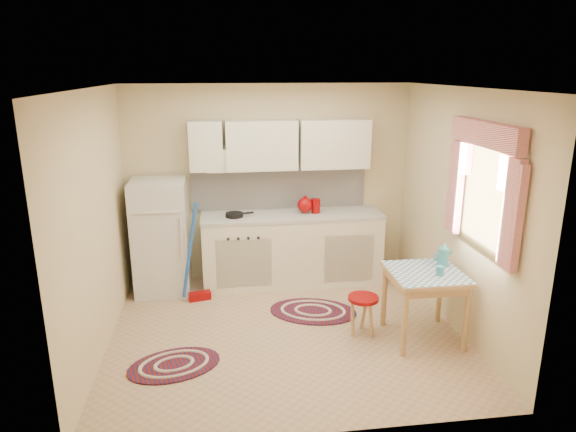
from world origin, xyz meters
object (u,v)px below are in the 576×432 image
object	(u,v)px
base_cabinets	(292,250)
table	(423,305)
stool	(363,315)
fridge	(161,237)

from	to	relation	value
base_cabinets	table	distance (m)	1.96
table	stool	bearing A→B (deg)	164.82
fridge	base_cabinets	xyz separation A→B (m)	(1.62, 0.05, -0.26)
fridge	stool	size ratio (longest dim) A/B	3.33
base_cabinets	table	bearing A→B (deg)	-55.17
base_cabinets	stool	xyz separation A→B (m)	(0.54, -1.45, -0.23)
fridge	stool	xyz separation A→B (m)	(2.15, -1.40, -0.49)
fridge	stool	world-z (taller)	fridge
table	stool	world-z (taller)	table
fridge	stool	bearing A→B (deg)	-33.07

